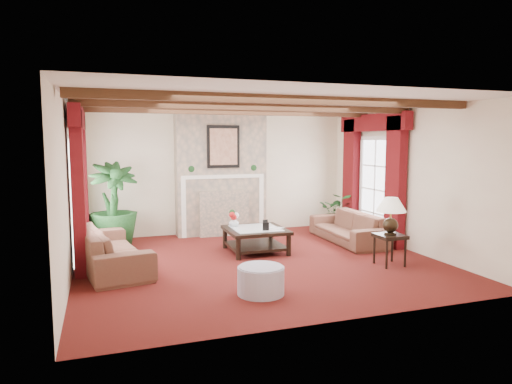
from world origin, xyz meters
name	(u,v)px	position (x,y,z in m)	size (l,w,h in m)	color
floor	(259,262)	(0.00, 0.00, 0.00)	(6.00, 6.00, 0.00)	#470F0C
ceiling	(259,103)	(0.00, 0.00, 2.70)	(6.00, 6.00, 0.00)	white
back_wall	(219,173)	(0.00, 2.75, 1.35)	(6.00, 0.02, 2.70)	beige
left_wall	(68,190)	(-3.00, 0.00, 1.35)	(0.02, 5.50, 2.70)	beige
right_wall	(407,179)	(3.00, 0.00, 1.35)	(0.02, 5.50, 2.70)	beige
ceiling_beams	(259,107)	(0.00, 0.00, 2.64)	(6.00, 3.00, 0.12)	#361E11
fireplace	(220,112)	(0.00, 2.55, 2.70)	(2.00, 0.52, 2.70)	tan
french_door_left	(71,138)	(-2.97, 1.00, 2.13)	(0.10, 1.10, 2.16)	white
french_door_right	(377,138)	(2.97, 1.00, 2.13)	(0.10, 1.10, 2.16)	white
curtains_left	(77,112)	(-2.86, 1.00, 2.55)	(0.20, 2.40, 2.55)	#4C0A0A
curtains_right	(373,118)	(2.86, 1.00, 2.55)	(0.20, 2.40, 2.55)	#4C0A0A
sofa_left	(111,242)	(-2.42, 0.41, 0.45)	(1.05, 2.36, 0.89)	#3E111C
sofa_right	(348,222)	(2.26, 0.91, 0.40)	(0.65, 2.07, 0.80)	#3E111C
potted_palm	(114,223)	(-2.32, 1.98, 0.47)	(1.32, 1.85, 0.93)	black
small_plant	(337,216)	(2.64, 2.02, 0.34)	(1.16, 1.18, 0.69)	black
coffee_table	(256,240)	(0.18, 0.70, 0.22)	(1.09, 1.09, 0.44)	black
side_table	(390,250)	(2.01, -0.90, 0.26)	(0.45, 0.45, 0.53)	black
ottoman	(261,281)	(-0.52, -1.57, 0.19)	(0.64, 0.64, 0.37)	#AAA4BA
table_lamp	(391,215)	(2.01, -0.90, 0.84)	(0.50, 0.50, 0.64)	black
flower_vase	(234,222)	(-0.17, 0.97, 0.54)	(0.25, 0.25, 0.19)	silver
book	(273,222)	(0.45, 0.51, 0.58)	(0.17, 0.14, 0.27)	black
photo_frame_a	(266,227)	(0.28, 0.42, 0.52)	(0.12, 0.02, 0.16)	black
photo_frame_b	(265,223)	(0.43, 0.85, 0.51)	(0.10, 0.02, 0.13)	black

